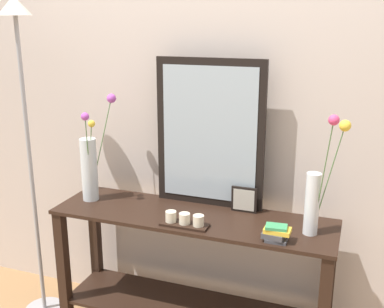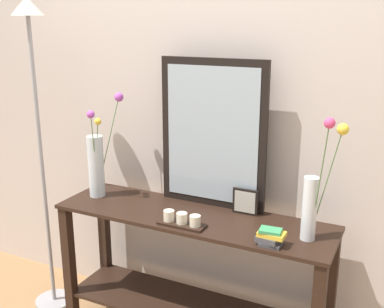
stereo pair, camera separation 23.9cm
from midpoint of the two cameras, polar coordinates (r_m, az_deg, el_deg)
name	(u,v)px [view 2 (the right image)]	position (r m, az deg, el deg)	size (l,w,h in m)	color
wall_back	(218,99)	(2.64, 5.81, 6.64)	(6.40, 0.08, 2.70)	beige
console_table	(192,265)	(2.63, 2.67, -13.45)	(1.51, 0.42, 0.78)	black
mirror_leaning	(213,134)	(2.52, 5.25, 2.36)	(0.60, 0.03, 0.81)	black
tall_vase_left	(97,161)	(2.73, -9.08, -0.92)	(0.16, 0.25, 0.60)	silver
vase_right	(313,197)	(2.25, 17.55, -5.13)	(0.18, 0.13, 0.61)	silver
candle_tray	(182,220)	(2.37, 1.67, -8.13)	(0.24, 0.09, 0.07)	black
picture_frame_small	(245,202)	(2.52, 9.22, -5.81)	(0.14, 0.01, 0.14)	black
book_stack	(270,237)	(2.22, 12.59, -9.91)	(0.13, 0.09, 0.08)	#424247
floor_lamp	(37,109)	(2.82, -16.14, 5.28)	(0.24, 0.24, 1.90)	#9E9EA3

